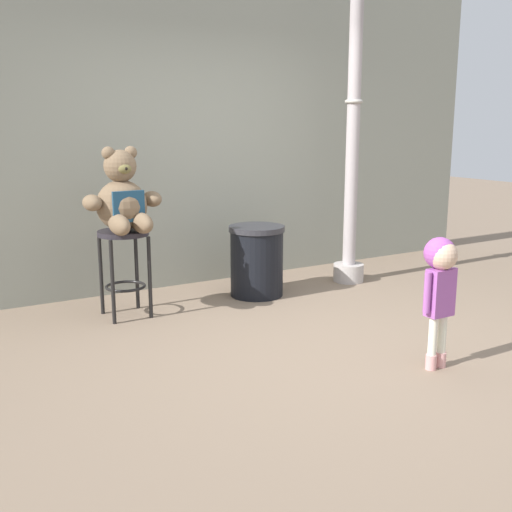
{
  "coord_description": "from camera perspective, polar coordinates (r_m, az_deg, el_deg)",
  "views": [
    {
      "loc": [
        -2.53,
        -3.42,
        1.59
      ],
      "look_at": [
        -0.24,
        0.47,
        0.62
      ],
      "focal_mm": 43.49,
      "sensor_mm": 36.0,
      "label": 1
    }
  ],
  "objects": [
    {
      "name": "bar_stool_with_teddy",
      "position": [
        5.22,
        -12.04,
        0.14
      ],
      "size": [
        0.42,
        0.42,
        0.73
      ],
      "color": "#262329",
      "rests_on": "ground_plane"
    },
    {
      "name": "teddy_bear",
      "position": [
        5.12,
        -12.14,
        5.02
      ],
      "size": [
        0.64,
        0.58,
        0.68
      ],
      "color": "brown",
      "rests_on": "bar_stool_with_teddy"
    },
    {
      "name": "building_wall",
      "position": [
        6.25,
        -6.81,
        14.77
      ],
      "size": [
        7.22,
        0.3,
        3.76
      ],
      "primitive_type": "cube",
      "color": "#969A8B",
      "rests_on": "ground_plane"
    },
    {
      "name": "lamppost",
      "position": [
        6.23,
        8.83,
        8.9
      ],
      "size": [
        0.31,
        0.31,
        3.1
      ],
      "color": "#B4ACA7",
      "rests_on": "ground_plane"
    },
    {
      "name": "child_walking",
      "position": [
        4.15,
        16.6,
        -1.63
      ],
      "size": [
        0.28,
        0.22,
        0.88
      ],
      "rotation": [
        0.0,
        0.0,
        -0.78
      ],
      "color": "#DC9C9A",
      "rests_on": "ground_plane"
    },
    {
      "name": "trash_bin",
      "position": [
        5.77,
        0.06,
        -0.42
      ],
      "size": [
        0.52,
        0.52,
        0.66
      ],
      "color": "black",
      "rests_on": "ground_plane"
    },
    {
      "name": "ground_plane",
      "position": [
        4.54,
        5.67,
        -8.39
      ],
      "size": [
        24.0,
        24.0,
        0.0
      ],
      "primitive_type": "plane",
      "color": "#826D59"
    }
  ]
}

